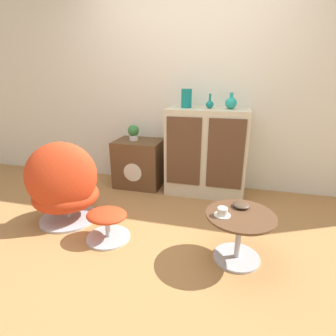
# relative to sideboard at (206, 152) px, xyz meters

# --- Properties ---
(ground_plane) EXTENTS (12.00, 12.00, 0.00)m
(ground_plane) POSITION_rel_sideboard_xyz_m (-0.29, -1.22, -0.52)
(ground_plane) COLOR #A87542
(wall_back) EXTENTS (6.40, 0.06, 2.60)m
(wall_back) POSITION_rel_sideboard_xyz_m (-0.29, 0.27, 0.78)
(wall_back) COLOR silver
(wall_back) RESTS_ON ground_plane
(sideboard) EXTENTS (0.95, 0.49, 1.04)m
(sideboard) POSITION_rel_sideboard_xyz_m (0.00, 0.00, 0.00)
(sideboard) COLOR beige
(sideboard) RESTS_ON ground_plane
(tv_console) EXTENTS (0.60, 0.48, 0.61)m
(tv_console) POSITION_rel_sideboard_xyz_m (-0.88, 0.01, -0.22)
(tv_console) COLOR brown
(tv_console) RESTS_ON ground_plane
(egg_chair) EXTENTS (0.85, 0.83, 0.86)m
(egg_chair) POSITION_rel_sideboard_xyz_m (-1.24, -1.09, -0.15)
(egg_chair) COLOR #B7B7BC
(egg_chair) RESTS_ON ground_plane
(ottoman) EXTENTS (0.39, 0.39, 0.28)m
(ottoman) POSITION_rel_sideboard_xyz_m (-0.72, -1.25, -0.34)
(ottoman) COLOR #B7B7BC
(ottoman) RESTS_ON ground_plane
(coffee_table) EXTENTS (0.53, 0.53, 0.40)m
(coffee_table) POSITION_rel_sideboard_xyz_m (0.42, -1.24, -0.27)
(coffee_table) COLOR #B7B7BC
(coffee_table) RESTS_ON ground_plane
(vase_leftmost) EXTENTS (0.12, 0.12, 0.21)m
(vase_leftmost) POSITION_rel_sideboard_xyz_m (-0.26, 0.00, 0.63)
(vase_leftmost) COLOR #147A75
(vase_leftmost) RESTS_ON sideboard
(vase_inner_left) EXTENTS (0.09, 0.09, 0.17)m
(vase_inner_left) POSITION_rel_sideboard_xyz_m (0.01, 0.00, 0.57)
(vase_inner_left) COLOR #147A75
(vase_inner_left) RESTS_ON sideboard
(vase_inner_right) EXTENTS (0.13, 0.13, 0.18)m
(vase_inner_right) POSITION_rel_sideboard_xyz_m (0.25, 0.00, 0.59)
(vase_inner_right) COLOR teal
(vase_inner_right) RESTS_ON sideboard
(potted_plant) EXTENTS (0.14, 0.14, 0.20)m
(potted_plant) POSITION_rel_sideboard_xyz_m (-0.94, 0.01, 0.20)
(potted_plant) COLOR silver
(potted_plant) RESTS_ON tv_console
(teacup) EXTENTS (0.13, 0.13, 0.06)m
(teacup) POSITION_rel_sideboard_xyz_m (0.28, -1.30, -0.09)
(teacup) COLOR silver
(teacup) RESTS_ON coffee_table
(bowl) EXTENTS (0.14, 0.14, 0.04)m
(bowl) POSITION_rel_sideboard_xyz_m (0.42, -1.13, -0.10)
(bowl) COLOR #4C3828
(bowl) RESTS_ON coffee_table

